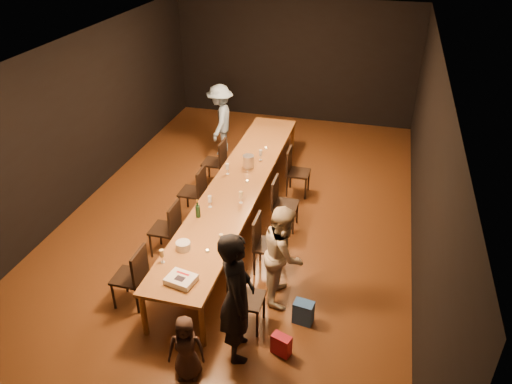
% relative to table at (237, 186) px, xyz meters
% --- Properties ---
extents(ground, '(10.00, 10.00, 0.00)m').
position_rel_table_xyz_m(ground, '(0.00, 0.00, -0.70)').
color(ground, '#422610').
rests_on(ground, ground).
extents(room_shell, '(6.04, 10.04, 3.02)m').
position_rel_table_xyz_m(room_shell, '(0.00, 0.00, 1.38)').
color(room_shell, black).
rests_on(room_shell, ground).
extents(table, '(0.90, 6.00, 0.75)m').
position_rel_table_xyz_m(table, '(0.00, 0.00, 0.00)').
color(table, brown).
rests_on(table, ground).
extents(chair_right_0, '(0.42, 0.42, 0.93)m').
position_rel_table_xyz_m(chair_right_0, '(0.85, -2.40, -0.24)').
color(chair_right_0, black).
rests_on(chair_right_0, ground).
extents(chair_right_1, '(0.42, 0.42, 0.93)m').
position_rel_table_xyz_m(chair_right_1, '(0.85, -1.20, -0.24)').
color(chair_right_1, black).
rests_on(chair_right_1, ground).
extents(chair_right_2, '(0.42, 0.42, 0.93)m').
position_rel_table_xyz_m(chair_right_2, '(0.85, 0.00, -0.24)').
color(chair_right_2, black).
rests_on(chair_right_2, ground).
extents(chair_right_3, '(0.42, 0.42, 0.93)m').
position_rel_table_xyz_m(chair_right_3, '(0.85, 1.20, -0.24)').
color(chair_right_3, black).
rests_on(chair_right_3, ground).
extents(chair_left_0, '(0.42, 0.42, 0.93)m').
position_rel_table_xyz_m(chair_left_0, '(-0.85, -2.40, -0.24)').
color(chair_left_0, black).
rests_on(chair_left_0, ground).
extents(chair_left_1, '(0.42, 0.42, 0.93)m').
position_rel_table_xyz_m(chair_left_1, '(-0.85, -1.20, -0.24)').
color(chair_left_1, black).
rests_on(chair_left_1, ground).
extents(chair_left_2, '(0.42, 0.42, 0.93)m').
position_rel_table_xyz_m(chair_left_2, '(-0.85, 0.00, -0.24)').
color(chair_left_2, black).
rests_on(chair_left_2, ground).
extents(chair_left_3, '(0.42, 0.42, 0.93)m').
position_rel_table_xyz_m(chair_left_3, '(-0.85, 1.20, -0.24)').
color(chair_left_3, black).
rests_on(chair_left_3, ground).
extents(woman_birthday, '(0.62, 0.76, 1.80)m').
position_rel_table_xyz_m(woman_birthday, '(0.85, -2.87, 0.20)').
color(woman_birthday, black).
rests_on(woman_birthday, ground).
extents(woman_tan, '(0.66, 0.79, 1.49)m').
position_rel_table_xyz_m(woman_tan, '(1.18, -1.71, 0.04)').
color(woman_tan, beige).
rests_on(woman_tan, ground).
extents(man_blue, '(0.71, 1.08, 1.57)m').
position_rel_table_xyz_m(man_blue, '(-1.15, 2.55, 0.08)').
color(man_blue, '#84A7CC').
rests_on(man_blue, ground).
extents(child, '(0.49, 0.38, 0.90)m').
position_rel_table_xyz_m(child, '(0.38, -3.37, -0.25)').
color(child, '#392720').
rests_on(child, ground).
extents(gift_bag_red, '(0.27, 0.20, 0.29)m').
position_rel_table_xyz_m(gift_bag_red, '(1.39, -2.77, -0.56)').
color(gift_bag_red, red).
rests_on(gift_bag_red, ground).
extents(gift_bag_blue, '(0.29, 0.21, 0.33)m').
position_rel_table_xyz_m(gift_bag_blue, '(1.56, -2.16, -0.54)').
color(gift_bag_blue, '#2756AA').
rests_on(gift_bag_blue, ground).
extents(birthday_cake, '(0.41, 0.35, 0.08)m').
position_rel_table_xyz_m(birthday_cake, '(0.04, -2.63, 0.09)').
color(birthday_cake, white).
rests_on(birthday_cake, table).
extents(plate_stack, '(0.26, 0.26, 0.12)m').
position_rel_table_xyz_m(plate_stack, '(-0.19, -1.97, 0.11)').
color(plate_stack, silver).
rests_on(plate_stack, table).
extents(champagne_bottle, '(0.09, 0.09, 0.30)m').
position_rel_table_xyz_m(champagne_bottle, '(-0.28, -1.15, 0.20)').
color(champagne_bottle, black).
rests_on(champagne_bottle, table).
extents(ice_bucket, '(0.22, 0.22, 0.23)m').
position_rel_table_xyz_m(ice_bucket, '(0.02, 0.64, 0.16)').
color(ice_bucket, silver).
rests_on(ice_bucket, table).
extents(wineglass_0, '(0.06, 0.06, 0.21)m').
position_rel_table_xyz_m(wineglass_0, '(-0.35, -2.31, 0.15)').
color(wineglass_0, beige).
rests_on(wineglass_0, table).
extents(wineglass_1, '(0.06, 0.06, 0.21)m').
position_rel_table_xyz_m(wineglass_1, '(0.30, -1.78, 0.15)').
color(wineglass_1, beige).
rests_on(wineglass_1, table).
extents(wineglass_2, '(0.06, 0.06, 0.21)m').
position_rel_table_xyz_m(wineglass_2, '(-0.20, -0.84, 0.15)').
color(wineglass_2, silver).
rests_on(wineglass_2, table).
extents(wineglass_3, '(0.06, 0.06, 0.21)m').
position_rel_table_xyz_m(wineglass_3, '(0.24, -0.59, 0.15)').
color(wineglass_3, beige).
rests_on(wineglass_3, table).
extents(wineglass_4, '(0.06, 0.06, 0.21)m').
position_rel_table_xyz_m(wineglass_4, '(-0.26, 0.28, 0.15)').
color(wineglass_4, silver).
rests_on(wineglass_4, table).
extents(wineglass_5, '(0.06, 0.06, 0.21)m').
position_rel_table_xyz_m(wineglass_5, '(0.17, 0.96, 0.15)').
color(wineglass_5, silver).
rests_on(wineglass_5, table).
extents(tealight_near, '(0.05, 0.05, 0.03)m').
position_rel_table_xyz_m(tealight_near, '(0.15, -1.94, 0.06)').
color(tealight_near, '#B2B7B2').
rests_on(tealight_near, table).
extents(tealight_mid, '(0.05, 0.05, 0.03)m').
position_rel_table_xyz_m(tealight_mid, '(0.15, 0.09, 0.06)').
color(tealight_mid, '#B2B7B2').
rests_on(tealight_mid, table).
extents(tealight_far, '(0.05, 0.05, 0.03)m').
position_rel_table_xyz_m(tealight_far, '(0.15, 1.45, 0.06)').
color(tealight_far, '#B2B7B2').
rests_on(tealight_far, table).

